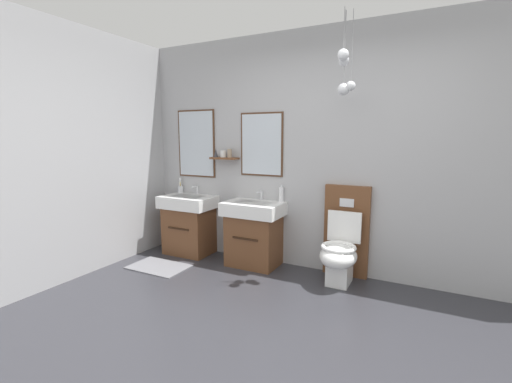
# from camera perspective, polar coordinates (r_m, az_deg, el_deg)

# --- Properties ---
(ground_plane) EXTENTS (6.29, 5.03, 0.10)m
(ground_plane) POSITION_cam_1_polar(r_m,az_deg,el_deg) (2.68, 1.19, -26.83)
(ground_plane) COLOR #2D2D33
(ground_plane) RESTS_ON ground
(wall_back) EXTENTS (5.09, 0.58, 2.67)m
(wall_back) POSITION_cam_1_polar(r_m,az_deg,el_deg) (3.93, 12.98, 6.14)
(wall_back) COLOR #A8A8AA
(wall_back) RESTS_ON ground
(wall_left) EXTENTS (0.12, 3.83, 2.67)m
(wall_left) POSITION_cam_1_polar(r_m,az_deg,el_deg) (3.95, -33.29, 4.88)
(wall_left) COLOR #A8A8AA
(wall_left) RESTS_ON ground
(bath_mat) EXTENTS (0.68, 0.44, 0.01)m
(bath_mat) POSITION_cam_1_polar(r_m,az_deg,el_deg) (4.34, -15.57, -11.74)
(bath_mat) COLOR slate
(bath_mat) RESTS_ON ground
(vanity_sink_left) EXTENTS (0.68, 0.49, 0.76)m
(vanity_sink_left) POSITION_cam_1_polar(r_m,az_deg,el_deg) (4.65, -10.82, -5.04)
(vanity_sink_left) COLOR brown
(vanity_sink_left) RESTS_ON ground
(tap_on_left_sink) EXTENTS (0.03, 0.13, 0.11)m
(tap_on_left_sink) POSITION_cam_1_polar(r_m,az_deg,el_deg) (4.71, -9.66, 0.45)
(tap_on_left_sink) COLOR silver
(tap_on_left_sink) RESTS_ON vanity_sink_left
(vanity_sink_right) EXTENTS (0.68, 0.49, 0.76)m
(vanity_sink_right) POSITION_cam_1_polar(r_m,az_deg,el_deg) (4.15, -0.33, -6.59)
(vanity_sink_right) COLOR brown
(vanity_sink_right) RESTS_ON ground
(tap_on_right_sink) EXTENTS (0.03, 0.13, 0.11)m
(tap_on_right_sink) POSITION_cam_1_polar(r_m,az_deg,el_deg) (4.21, 0.77, -0.42)
(tap_on_right_sink) COLOR silver
(tap_on_right_sink) RESTS_ON vanity_sink_right
(toilet) EXTENTS (0.48, 0.62, 1.00)m
(toilet) POSITION_cam_1_polar(r_m,az_deg,el_deg) (3.81, 13.88, -8.69)
(toilet) COLOR brown
(toilet) RESTS_ON ground
(toothbrush_cup) EXTENTS (0.07, 0.07, 0.21)m
(toothbrush_cup) POSITION_cam_1_polar(r_m,az_deg,el_deg) (4.86, -12.21, 0.48)
(toothbrush_cup) COLOR silver
(toothbrush_cup) RESTS_ON vanity_sink_left
(soap_dispenser) EXTENTS (0.06, 0.06, 0.20)m
(soap_dispenser) POSITION_cam_1_polar(r_m,az_deg,el_deg) (4.10, 4.14, -0.47)
(soap_dispenser) COLOR white
(soap_dispenser) RESTS_ON vanity_sink_right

